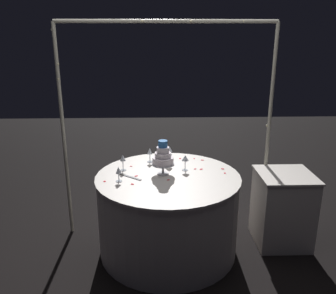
% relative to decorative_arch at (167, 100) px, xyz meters
% --- Properties ---
extents(ground_plane, '(12.00, 12.00, 0.00)m').
position_rel_decorative_arch_xyz_m(ground_plane, '(-0.00, -0.37, -1.45)').
color(ground_plane, black).
extents(decorative_arch, '(2.15, 0.06, 2.20)m').
position_rel_decorative_arch_xyz_m(decorative_arch, '(0.00, 0.00, 0.00)').
color(decorative_arch, '#B7B29E').
rests_on(decorative_arch, ground).
extents(main_table, '(1.37, 1.37, 0.79)m').
position_rel_decorative_arch_xyz_m(main_table, '(-0.00, -0.37, -1.05)').
color(main_table, silver).
rests_on(main_table, ground).
extents(side_table, '(0.54, 0.54, 0.75)m').
position_rel_decorative_arch_xyz_m(side_table, '(1.17, -0.27, -1.07)').
color(side_table, silver).
rests_on(side_table, ground).
extents(tiered_cake, '(0.22, 0.22, 0.33)m').
position_rel_decorative_arch_xyz_m(tiered_cake, '(-0.05, -0.32, -0.48)').
color(tiered_cake, silver).
rests_on(tiered_cake, main_table).
extents(wine_glass_0, '(0.07, 0.07, 0.15)m').
position_rel_decorative_arch_xyz_m(wine_glass_0, '(0.17, -0.23, -0.54)').
color(wine_glass_0, silver).
rests_on(wine_glass_0, main_table).
extents(wine_glass_1, '(0.06, 0.06, 0.14)m').
position_rel_decorative_arch_xyz_m(wine_glass_1, '(-0.45, -0.49, -0.56)').
color(wine_glass_1, silver).
rests_on(wine_glass_1, main_table).
extents(wine_glass_2, '(0.07, 0.07, 0.17)m').
position_rel_decorative_arch_xyz_m(wine_glass_2, '(0.02, -0.07, -0.53)').
color(wine_glass_2, silver).
rests_on(wine_glass_2, main_table).
extents(wine_glass_3, '(0.06, 0.06, 0.15)m').
position_rel_decorative_arch_xyz_m(wine_glass_3, '(-0.18, 0.02, -0.55)').
color(wine_glass_3, silver).
rests_on(wine_glass_3, main_table).
extents(wine_glass_4, '(0.06, 0.06, 0.16)m').
position_rel_decorative_arch_xyz_m(wine_glass_4, '(-0.44, -0.21, -0.54)').
color(wine_glass_4, silver).
rests_on(wine_glass_4, main_table).
extents(wine_glass_5, '(0.06, 0.06, 0.16)m').
position_rel_decorative_arch_xyz_m(wine_glass_5, '(0.03, 0.04, -0.53)').
color(wine_glass_5, silver).
rests_on(wine_glass_5, main_table).
extents(cake_knife, '(0.24, 0.20, 0.01)m').
position_rel_decorative_arch_xyz_m(cake_knife, '(-0.38, -0.37, -0.65)').
color(cake_knife, silver).
rests_on(cake_knife, main_table).
extents(rose_petal_0, '(0.04, 0.04, 0.00)m').
position_rel_decorative_arch_xyz_m(rose_petal_0, '(-0.32, -0.56, -0.65)').
color(rose_petal_0, red).
rests_on(rose_petal_0, main_table).
extents(rose_petal_1, '(0.04, 0.03, 0.00)m').
position_rel_decorative_arch_xyz_m(rose_petal_1, '(0.38, 0.06, -0.65)').
color(rose_petal_1, red).
rests_on(rose_petal_1, main_table).
extents(rose_petal_2, '(0.03, 0.03, 0.00)m').
position_rel_decorative_arch_xyz_m(rose_petal_2, '(0.55, -0.32, -0.65)').
color(rose_petal_2, red).
rests_on(rose_petal_2, main_table).
extents(rose_petal_3, '(0.05, 0.04, 0.00)m').
position_rel_decorative_arch_xyz_m(rose_petal_3, '(0.33, -0.21, -0.65)').
color(rose_petal_3, red).
rests_on(rose_petal_3, main_table).
extents(rose_petal_4, '(0.04, 0.04, 0.00)m').
position_rel_decorative_arch_xyz_m(rose_petal_4, '(0.55, -0.21, -0.65)').
color(rose_petal_4, red).
rests_on(rose_petal_4, main_table).
extents(rose_petal_5, '(0.04, 0.04, 0.00)m').
position_rel_decorative_arch_xyz_m(rose_petal_5, '(0.27, -0.20, -0.65)').
color(rose_petal_5, red).
rests_on(rose_petal_5, main_table).
extents(rose_petal_6, '(0.03, 0.03, 0.00)m').
position_rel_decorative_arch_xyz_m(rose_petal_6, '(-0.11, -0.04, -0.65)').
color(rose_petal_6, red).
rests_on(rose_petal_6, main_table).
extents(rose_petal_7, '(0.03, 0.02, 0.00)m').
position_rel_decorative_arch_xyz_m(rose_petal_7, '(-0.37, -0.10, -0.65)').
color(rose_petal_7, red).
rests_on(rose_petal_7, main_table).
extents(rose_petal_8, '(0.04, 0.03, 0.00)m').
position_rel_decorative_arch_xyz_m(rose_petal_8, '(0.00, -0.47, -0.65)').
color(rose_petal_8, red).
rests_on(rose_petal_8, main_table).
extents(rose_petal_9, '(0.04, 0.04, 0.00)m').
position_rel_decorative_arch_xyz_m(rose_petal_9, '(-0.30, -0.36, -0.65)').
color(rose_petal_9, red).
rests_on(rose_petal_9, main_table).
extents(rose_petal_10, '(0.02, 0.03, 0.00)m').
position_rel_decorative_arch_xyz_m(rose_petal_10, '(0.30, 0.11, -0.65)').
color(rose_petal_10, red).
rests_on(rose_petal_10, main_table).
extents(rose_petal_11, '(0.03, 0.04, 0.00)m').
position_rel_decorative_arch_xyz_m(rose_petal_11, '(-0.58, -0.49, -0.65)').
color(rose_petal_11, red).
rests_on(rose_petal_11, main_table).
extents(rose_petal_12, '(0.02, 0.03, 0.00)m').
position_rel_decorative_arch_xyz_m(rose_petal_12, '(0.15, 0.11, -0.65)').
color(rose_petal_12, red).
rests_on(rose_petal_12, main_table).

